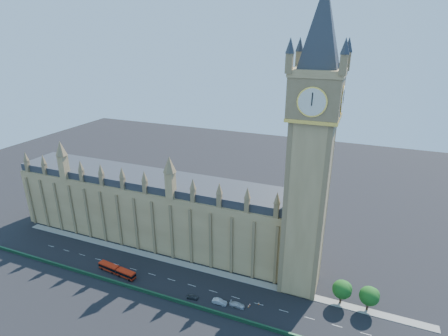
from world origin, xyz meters
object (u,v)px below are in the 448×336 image
at_px(red_bus, 117,270).
at_px(car_grey, 193,297).
at_px(car_silver, 220,302).
at_px(car_white, 237,305).

bearing_deg(red_bus, car_grey, 4.30).
relative_size(car_grey, car_silver, 0.78).
bearing_deg(car_white, red_bus, 88.97).
bearing_deg(car_silver, car_white, -81.65).
bearing_deg(car_silver, car_grey, 96.09).
distance_m(car_silver, car_white, 5.75).
xyz_separation_m(car_grey, car_white, (14.78, 1.93, 0.07)).
xyz_separation_m(car_silver, car_white, (5.68, 0.88, -0.09)).
height_order(car_silver, car_white, car_silver).
xyz_separation_m(red_bus, car_silver, (40.02, -0.22, -0.63)).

